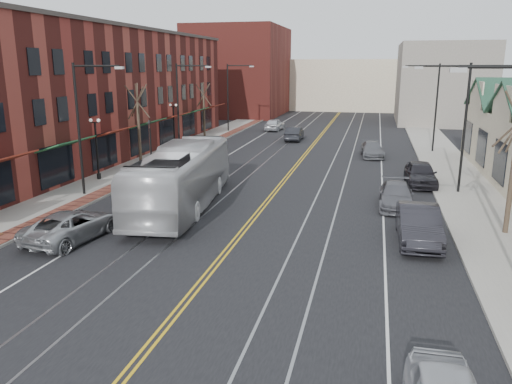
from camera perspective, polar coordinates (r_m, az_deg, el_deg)
The scene contains 25 objects.
ground at distance 14.93m, azimuth -13.60°, elevation -18.53°, with size 160.00×160.00×0.00m, color black.
sidewalk_left at distance 36.79m, azimuth -16.40°, elevation 1.27°, with size 4.00×120.00×0.15m, color gray.
sidewalk_right at distance 32.61m, azimuth 23.44°, elevation -0.97°, with size 4.00×120.00×0.15m, color gray.
building_left at distance 45.64m, azimuth -20.30°, elevation 10.29°, with size 10.00×50.00×11.00m, color maroon.
backdrop_left at distance 84.01m, azimuth -1.91°, elevation 13.61°, with size 14.00×18.00×14.00m, color maroon.
backdrop_mid at distance 96.32m, azimuth 9.97°, elevation 12.01°, with size 22.00×14.00×9.00m, color #BAAC8F.
backdrop_right at distance 76.63m, azimuth 20.49°, elevation 11.55°, with size 12.00×16.00×11.00m, color slate.
streetlight_l_1 at distance 32.15m, azimuth -19.04°, elevation 8.22°, with size 3.33×0.25×8.00m.
streetlight_l_2 at distance 46.43m, azimuth -8.42°, elevation 10.48°, with size 3.33×0.25×8.00m.
streetlight_l_3 at distance 61.56m, azimuth -2.84°, elevation 11.51°, with size 3.33×0.25×8.00m.
streetlight_r_1 at distance 33.57m, azimuth 22.10°, elevation 8.18°, with size 3.33×0.25×8.00m.
streetlight_r_2 at distance 49.41m, azimuth 19.45°, elevation 10.05°, with size 3.33×0.25×8.00m.
lamppost_l_2 at distance 36.79m, azimuth -17.72°, elevation 4.56°, with size 0.84×0.28×4.27m.
lamppost_l_3 at distance 49.19m, azimuth -9.35°, elevation 7.34°, with size 0.84×0.28×4.27m.
tree_left_near at distance 41.69m, azimuth -13.27°, elevation 7.75°, with size 1.78×1.37×6.48m.
tree_left_far at distance 56.41m, azimuth -5.97°, elevation 9.42°, with size 1.66×1.28×6.02m.
traffic_signal at distance 39.22m, azimuth -11.97°, elevation 5.71°, with size 0.18×0.15×3.80m.
transit_bus at distance 28.70m, azimuth -8.43°, elevation 1.66°, with size 3.01×12.87×3.59m, color silver.
parked_suv at distance 24.96m, azimuth -20.30°, elevation -3.60°, with size 2.36×5.11×1.42m, color #999CA0.
parked_car_b at distance 24.27m, azimuth 18.09°, elevation -3.56°, with size 1.80×5.17×1.70m, color black.
parked_car_c at distance 29.92m, azimuth 15.72°, elevation -0.38°, with size 1.94×4.77×1.38m, color #595960.
parked_car_d at distance 35.84m, azimuth 18.29°, elevation 2.01°, with size 1.94×4.81×1.64m, color black.
distant_car_left at distance 54.90m, azimuth 4.39°, elevation 6.67°, with size 1.60×4.57×1.51m, color black.
distant_car_right at distance 46.00m, azimuth 13.12°, elevation 4.76°, with size 1.87×4.61×1.34m, color slate.
distant_car_far at distance 63.30m, azimuth 2.15°, elevation 7.72°, with size 1.78×4.43×1.51m, color silver.
Camera 1 is at (6.05, -11.06, 8.00)m, focal length 35.00 mm.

